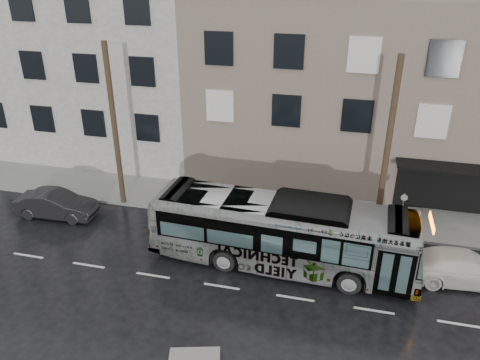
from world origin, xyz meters
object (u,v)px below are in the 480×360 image
object	(u,v)px
sign_post	(401,215)
utility_pole_front	(387,151)
bus	(282,233)
dark_sedan	(56,204)
utility_pole_rear	(115,127)
white_sedan	(464,268)

from	to	relation	value
sign_post	utility_pole_front	bearing A→B (deg)	180.00
utility_pole_front	bus	xyz separation A→B (m)	(-4.30, -3.53, -2.96)
dark_sedan	bus	bearing A→B (deg)	-99.42
utility_pole_rear	utility_pole_front	bearing A→B (deg)	0.00
sign_post	dark_sedan	world-z (taller)	sign_post
white_sedan	dark_sedan	bearing A→B (deg)	82.49
utility_pole_front	dark_sedan	xyz separation A→B (m)	(-16.89, -2.12, -3.93)
utility_pole_front	utility_pole_rear	distance (m)	14.00
bus	white_sedan	xyz separation A→B (m)	(7.92, 0.63, -0.98)
sign_post	dark_sedan	bearing A→B (deg)	-173.29
bus	white_sedan	size ratio (longest dim) A/B	2.48
utility_pole_front	dark_sedan	bearing A→B (deg)	-172.85
bus	sign_post	bearing A→B (deg)	-54.06
utility_pole_front	sign_post	size ratio (longest dim) A/B	3.75
utility_pole_rear	bus	distance (m)	10.74
utility_pole_front	white_sedan	distance (m)	6.09
utility_pole_front	dark_sedan	size ratio (longest dim) A/B	2.05
utility_pole_front	bus	distance (m)	6.30
sign_post	bus	distance (m)	6.46
dark_sedan	utility_pole_front	bearing A→B (deg)	-85.87
sign_post	bus	bearing A→B (deg)	-146.80
utility_pole_rear	sign_post	size ratio (longest dim) A/B	3.75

